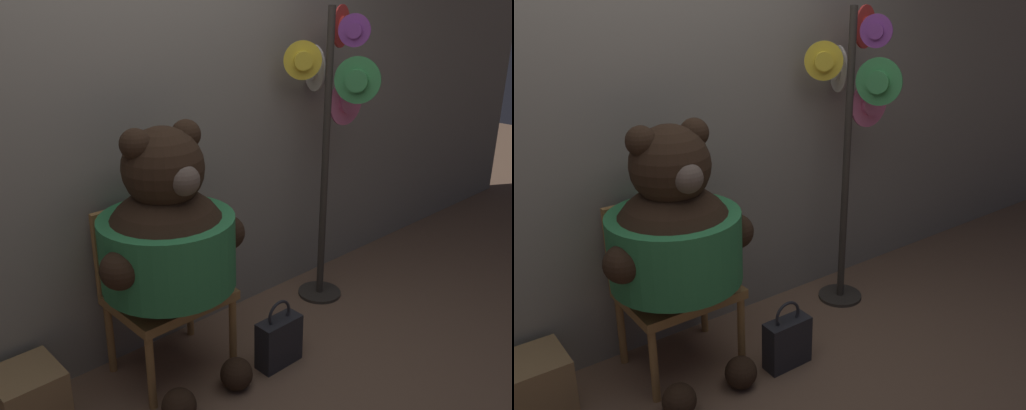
% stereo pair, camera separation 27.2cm
% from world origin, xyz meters
% --- Properties ---
extents(ground_plane, '(14.00, 14.00, 0.00)m').
position_xyz_m(ground_plane, '(0.00, 0.00, 0.00)').
color(ground_plane, brown).
extents(wall_back, '(8.00, 0.10, 2.68)m').
position_xyz_m(wall_back, '(0.00, 0.59, 1.34)').
color(wall_back, gray).
rests_on(wall_back, ground_plane).
extents(chair, '(0.57, 0.45, 0.89)m').
position_xyz_m(chair, '(-0.05, 0.34, 0.49)').
color(chair, '#9E703D').
rests_on(chair, ground_plane).
extents(teddy_bear, '(0.78, 0.69, 1.34)m').
position_xyz_m(teddy_bear, '(-0.09, 0.19, 0.77)').
color(teddy_bear, black).
rests_on(teddy_bear, ground_plane).
extents(hat_display_rack, '(0.52, 0.58, 1.81)m').
position_xyz_m(hat_display_rack, '(1.16, 0.28, 1.17)').
color(hat_display_rack, '#332D28').
rests_on(hat_display_rack, ground_plane).
extents(handbag_on_ground, '(0.25, 0.11, 0.38)m').
position_xyz_m(handbag_on_ground, '(0.39, -0.09, 0.14)').
color(handbag_on_ground, '#232328').
rests_on(handbag_on_ground, ground_plane).
extents(wooden_crate, '(0.29, 0.29, 0.29)m').
position_xyz_m(wooden_crate, '(-0.78, 0.35, 0.15)').
color(wooden_crate, '#937047').
rests_on(wooden_crate, ground_plane).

